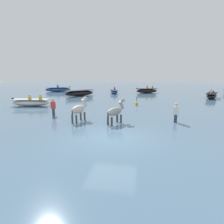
# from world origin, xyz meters

# --- Properties ---
(ground_plane) EXTENTS (120.00, 120.00, 0.00)m
(ground_plane) POSITION_xyz_m (0.00, 0.00, 0.00)
(ground_plane) COLOR #756B56
(water_surface) EXTENTS (90.00, 90.00, 0.36)m
(water_surface) POSITION_xyz_m (0.00, 10.00, 0.18)
(water_surface) COLOR slate
(water_surface) RESTS_ON ground
(horse_lead_grey) EXTENTS (1.14, 1.62, 1.87)m
(horse_lead_grey) POSITION_xyz_m (-0.25, 2.70, 1.10)
(horse_lead_grey) COLOR gray
(horse_lead_grey) RESTS_ON ground
(horse_trailing_pinto) EXTENTS (0.81, 1.76, 1.92)m
(horse_trailing_pinto) POSITION_xyz_m (-2.71, 2.88, 1.13)
(horse_trailing_pinto) COLOR beige
(horse_trailing_pinto) RESTS_ON ground
(boat_near_starboard) EXTENTS (2.34, 3.51, 1.13)m
(boat_near_starboard) POSITION_xyz_m (9.77, 16.33, 0.69)
(boat_near_starboard) COLOR black
(boat_near_starboard) RESTS_ON water_surface
(boat_distant_west) EXTENTS (3.90, 3.68, 0.93)m
(boat_distant_west) POSITION_xyz_m (-7.26, 15.79, 0.76)
(boat_distant_west) COLOR black
(boat_distant_west) RESTS_ON water_surface
(boat_far_offshore) EXTENTS (3.51, 2.18, 1.16)m
(boat_far_offshore) POSITION_xyz_m (1.84, 21.08, 0.71)
(boat_far_offshore) COLOR black
(boat_far_offshore) RESTS_ON water_surface
(boat_distant_east) EXTENTS (4.25, 2.62, 1.21)m
(boat_distant_east) POSITION_xyz_m (-12.73, 20.64, 0.73)
(boat_distant_east) COLOR #28518E
(boat_distant_east) RESTS_ON water_surface
(boat_far_inshore) EXTENTS (1.92, 2.97, 1.02)m
(boat_far_inshore) POSITION_xyz_m (-3.11, 19.71, 0.64)
(boat_far_inshore) COLOR #28518E
(boat_far_inshore) RESTS_ON water_surface
(boat_mid_channel) EXTENTS (3.76, 1.63, 1.13)m
(boat_mid_channel) POSITION_xyz_m (-9.28, 7.57, 0.70)
(boat_mid_channel) COLOR silver
(boat_mid_channel) RESTS_ON water_surface
(person_spectator_far) EXTENTS (0.36, 0.28, 1.63)m
(person_spectator_far) POSITION_xyz_m (3.57, 3.64, 0.87)
(person_spectator_far) COLOR #383842
(person_spectator_far) RESTS_ON ground
(person_onlooker_right) EXTENTS (0.33, 0.22, 1.63)m
(person_onlooker_right) POSITION_xyz_m (-5.21, 4.17, 0.87)
(person_onlooker_right) COLOR #383842
(person_onlooker_right) RESTS_ON ground
(channel_buoy) EXTENTS (0.33, 0.33, 0.77)m
(channel_buoy) POSITION_xyz_m (0.77, 9.86, 0.54)
(channel_buoy) COLOR yellow
(channel_buoy) RESTS_ON water_surface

